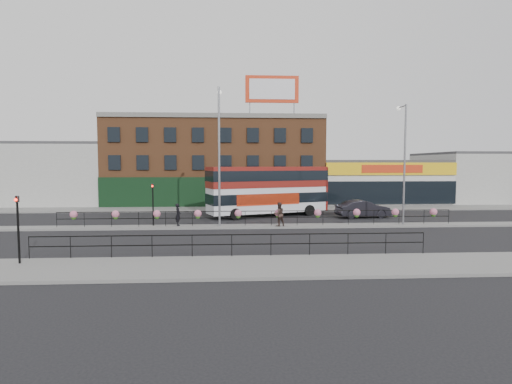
{
  "coord_description": "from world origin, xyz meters",
  "views": [
    {
      "loc": [
        -1.93,
        -30.15,
        4.82
      ],
      "look_at": [
        0.0,
        3.0,
        2.5
      ],
      "focal_mm": 28.0,
      "sensor_mm": 36.0,
      "label": 1
    }
  ],
  "objects": [
    {
      "name": "traffic_light_south",
      "position": [
        -12.0,
        -11.01,
        2.47
      ],
      "size": [
        0.15,
        0.28,
        3.65
      ],
      "color": "black",
      "rests_on": "south_pavement"
    },
    {
      "name": "yellow_line_inner",
      "position": [
        0.0,
        -9.7,
        0.01
      ],
      "size": [
        60.0,
        0.1,
        0.01
      ],
      "primitive_type": "cube",
      "color": "gold",
      "rests_on": "ground"
    },
    {
      "name": "yellow_line_outer",
      "position": [
        0.0,
        -9.88,
        0.01
      ],
      "size": [
        60.0,
        0.1,
        0.01
      ],
      "primitive_type": "cube",
      "color": "gold",
      "rests_on": "ground"
    },
    {
      "name": "car",
      "position": [
        9.79,
        5.02,
        0.79
      ],
      "size": [
        2.81,
        5.2,
        1.58
      ],
      "primitive_type": "imported",
      "rotation": [
        0.0,
        0.0,
        1.69
      ],
      "color": "black",
      "rests_on": "ground"
    },
    {
      "name": "supermarket",
      "position": [
        16.0,
        19.9,
        2.65
      ],
      "size": [
        15.0,
        12.25,
        5.3
      ],
      "color": "silver",
      "rests_on": "ground"
    },
    {
      "name": "warehouse_west",
      "position": [
        -24.25,
        20.0,
        3.65
      ],
      "size": [
        15.5,
        12.0,
        7.3
      ],
      "color": "#A9A9A4",
      "rests_on": "ground"
    },
    {
      "name": "warehouse_east",
      "position": [
        30.75,
        20.0,
        3.15
      ],
      "size": [
        14.5,
        12.0,
        6.3
      ],
      "color": "#A9A9A4",
      "rests_on": "ground"
    },
    {
      "name": "pedestrian_b",
      "position": [
        1.53,
        -0.44,
        1.05
      ],
      "size": [
        1.32,
        1.25,
        1.8
      ],
      "primitive_type": "imported",
      "rotation": [
        0.0,
        0.0,
        3.49
      ],
      "color": "#362721",
      "rests_on": "median"
    },
    {
      "name": "ground",
      "position": [
        0.0,
        0.0,
        0.0
      ],
      "size": [
        120.0,
        120.0,
        0.0
      ],
      "primitive_type": "plane",
      "color": "black",
      "rests_on": "ground"
    },
    {
      "name": "south_pavement",
      "position": [
        0.0,
        -12.0,
        0.07
      ],
      "size": [
        60.0,
        4.0,
        0.15
      ],
      "primitive_type": "cube",
      "color": "slate",
      "rests_on": "ground"
    },
    {
      "name": "north_pavement",
      "position": [
        0.0,
        12.0,
        0.07
      ],
      "size": [
        60.0,
        4.0,
        0.15
      ],
      "primitive_type": "cube",
      "color": "slate",
      "rests_on": "ground"
    },
    {
      "name": "median",
      "position": [
        0.0,
        0.0,
        0.07
      ],
      "size": [
        60.0,
        1.6,
        0.15
      ],
      "primitive_type": "cube",
      "color": "slate",
      "rests_on": "ground"
    },
    {
      "name": "billboard",
      "position": [
        2.5,
        14.99,
        13.18
      ],
      "size": [
        6.0,
        0.29,
        4.4
      ],
      "color": "red",
      "rests_on": "brick_building"
    },
    {
      "name": "traffic_light_median",
      "position": [
        -8.0,
        0.39,
        2.47
      ],
      "size": [
        0.15,
        0.28,
        3.65
      ],
      "color": "black",
      "rests_on": "median"
    },
    {
      "name": "double_decker_bus",
      "position": [
        1.37,
        6.54,
        2.81
      ],
      "size": [
        11.56,
        6.31,
        4.58
      ],
      "color": "silver",
      "rests_on": "ground"
    },
    {
      "name": "lamp_column_west",
      "position": [
        -2.94,
        0.13,
        6.32
      ],
      "size": [
        0.37,
        1.83,
        10.42
      ],
      "color": "gray",
      "rests_on": "median"
    },
    {
      "name": "lamp_column_east",
      "position": [
        11.33,
        0.22,
        5.65
      ],
      "size": [
        0.33,
        1.63,
        9.28
      ],
      "color": "gray",
      "rests_on": "median"
    },
    {
      "name": "median_railing",
      "position": [
        -0.0,
        0.0,
        1.05
      ],
      "size": [
        30.04,
        0.56,
        1.23
      ],
      "color": "black",
      "rests_on": "median"
    },
    {
      "name": "brick_building",
      "position": [
        -4.0,
        19.96,
        5.13
      ],
      "size": [
        25.0,
        12.21,
        10.3
      ],
      "color": "brown",
      "rests_on": "ground"
    },
    {
      "name": "pedestrian_a",
      "position": [
        -6.09,
        0.18,
        0.99
      ],
      "size": [
        0.74,
        0.59,
        1.69
      ],
      "primitive_type": "imported",
      "rotation": [
        0.0,
        0.0,
        1.72
      ],
      "color": "black",
      "rests_on": "median"
    },
    {
      "name": "south_railing",
      "position": [
        -2.0,
        -10.1,
        0.96
      ],
      "size": [
        20.04,
        0.05,
        1.12
      ],
      "color": "black",
      "rests_on": "south_pavement"
    }
  ]
}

